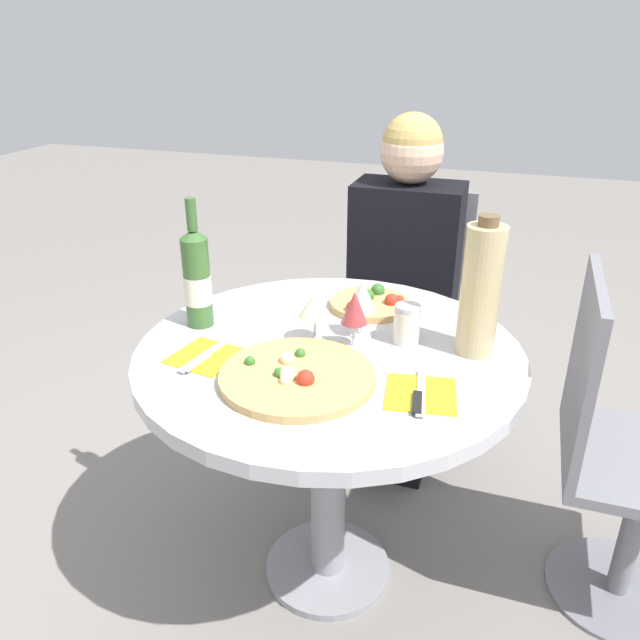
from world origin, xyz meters
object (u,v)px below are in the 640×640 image
chair_empty_side (621,458)px  tall_carafe (481,290)px  pizza_large (297,376)px  seated_diner (398,308)px  dining_table (329,391)px  chair_behind_diner (405,320)px  wine_bottle (197,279)px

chair_empty_side → tall_carafe: bearing=-76.9°
pizza_large → tall_carafe: bearing=36.7°
tall_carafe → chair_empty_side: bearing=13.1°
chair_empty_side → seated_diner: bearing=-126.3°
pizza_large → dining_table: bearing=83.0°
chair_empty_side → pizza_large: size_ratio=2.63×
pizza_large → chair_behind_diner: bearing=86.9°
dining_table → chair_empty_side: (0.73, 0.19, -0.17)m
seated_diner → wine_bottle: seated_diner is taller
wine_bottle → chair_empty_side: bearing=8.5°
dining_table → chair_behind_diner: 0.87m
seated_diner → wine_bottle: size_ratio=3.58×
seated_diner → chair_behind_diner: bearing=-90.0°
chair_behind_diner → seated_diner: size_ratio=0.76×
pizza_large → wine_bottle: size_ratio=1.03×
chair_behind_diner → tall_carafe: (0.30, -0.75, 0.45)m
chair_behind_diner → chair_empty_side: 0.96m
chair_empty_side → wine_bottle: wine_bottle is taller
seated_diner → pizza_large: (-0.06, -0.87, 0.19)m
dining_table → pizza_large: 0.22m
dining_table → seated_diner: (0.03, 0.70, -0.06)m
chair_empty_side → tall_carafe: (-0.39, -0.09, 0.45)m
wine_bottle → dining_table: bearing=-3.6°
chair_behind_diner → tall_carafe: size_ratio=2.72×
dining_table → chair_empty_side: chair_empty_side is taller
dining_table → pizza_large: (-0.02, -0.17, 0.14)m
dining_table → seated_diner: size_ratio=0.79×
seated_diner → pizza_large: size_ratio=3.47×
pizza_large → chair_empty_side: bearing=25.5°
chair_empty_side → pizza_large: chair_empty_side is taller
pizza_large → tall_carafe: tall_carafe is taller
tall_carafe → seated_diner: bearing=116.7°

